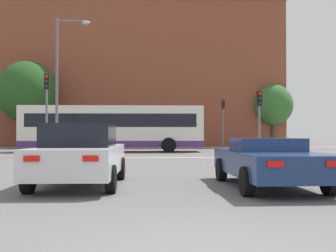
# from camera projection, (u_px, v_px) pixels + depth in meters

# --- Properties ---
(stop_line_strip) EXTENTS (9.19, 0.30, 0.01)m
(stop_line_strip) POSITION_uv_depth(u_px,v_px,m) (158.00, 158.00, 22.57)
(stop_line_strip) COLOR silver
(stop_line_strip) RESTS_ON ground_plane
(far_pavement) EXTENTS (70.21, 2.50, 0.01)m
(far_pavement) POSITION_uv_depth(u_px,v_px,m) (154.00, 147.00, 37.87)
(far_pavement) COLOR gray
(far_pavement) RESTS_ON ground_plane
(brick_civic_building) EXTENTS (31.35, 12.62, 21.30)m
(brick_civic_building) POSITION_uv_depth(u_px,v_px,m) (132.00, 71.00, 46.41)
(brick_civic_building) COLOR brown
(brick_civic_building) RESTS_ON ground_plane
(car_saloon_left) EXTENTS (2.10, 4.49, 1.58)m
(car_saloon_left) POSITION_uv_depth(u_px,v_px,m) (80.00, 155.00, 10.74)
(car_saloon_left) COLOR silver
(car_saloon_left) RESTS_ON ground_plane
(car_roadster_right) EXTENTS (2.11, 4.65, 1.22)m
(car_roadster_right) POSITION_uv_depth(u_px,v_px,m) (268.00, 161.00, 10.45)
(car_roadster_right) COLOR navy
(car_roadster_right) RESTS_ON ground_plane
(bus_crossing_lead) EXTENTS (12.47, 2.71, 3.17)m
(bus_crossing_lead) POSITION_uv_depth(u_px,v_px,m) (113.00, 127.00, 29.30)
(bus_crossing_lead) COLOR silver
(bus_crossing_lead) RESTS_ON ground_plane
(traffic_light_near_right) EXTENTS (0.26, 0.31, 3.61)m
(traffic_light_near_right) POSITION_uv_depth(u_px,v_px,m) (259.00, 112.00, 23.09)
(traffic_light_near_right) COLOR slate
(traffic_light_near_right) RESTS_ON ground_plane
(traffic_light_near_left) EXTENTS (0.26, 0.31, 4.52)m
(traffic_light_near_left) POSITION_uv_depth(u_px,v_px,m) (47.00, 102.00, 22.90)
(traffic_light_near_left) COLOR slate
(traffic_light_near_left) RESTS_ON ground_plane
(traffic_light_far_right) EXTENTS (0.26, 0.31, 4.30)m
(traffic_light_far_right) POSITION_uv_depth(u_px,v_px,m) (223.00, 115.00, 37.80)
(traffic_light_far_right) COLOR slate
(traffic_light_far_right) RESTS_ON ground_plane
(street_lamp_junction) EXTENTS (2.05, 0.36, 8.22)m
(street_lamp_junction) POSITION_uv_depth(u_px,v_px,m) (62.00, 73.00, 25.21)
(street_lamp_junction) COLOR slate
(street_lamp_junction) RESTS_ON ground_plane
(pedestrian_waiting) EXTENTS (0.42, 0.25, 1.61)m
(pedestrian_waiting) POSITION_uv_depth(u_px,v_px,m) (68.00, 137.00, 36.89)
(pedestrian_waiting) COLOR brown
(pedestrian_waiting) RESTS_ON ground_plane
(tree_by_building) EXTENTS (3.79, 3.79, 6.02)m
(tree_by_building) POSITION_uv_depth(u_px,v_px,m) (273.00, 105.00, 40.80)
(tree_by_building) COLOR #4C3823
(tree_by_building) RESTS_ON ground_plane
(tree_kerbside) EXTENTS (5.27, 5.27, 7.72)m
(tree_kerbside) POSITION_uv_depth(u_px,v_px,m) (28.00, 92.00, 37.30)
(tree_kerbside) COLOR #4C3823
(tree_kerbside) RESTS_ON ground_plane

